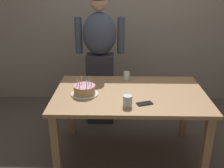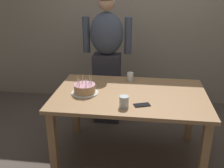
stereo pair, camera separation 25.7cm
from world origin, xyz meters
The scene contains 8 objects.
ground_plane centered at (0.00, 0.00, 0.00)m, with size 10.00×10.00×0.00m, color #564C44.
back_wall centered at (0.00, 1.55, 1.30)m, with size 5.20×0.10×2.60m, color #9E9384.
dining_table centered at (0.00, 0.00, 0.64)m, with size 1.50×0.96×0.74m.
birthday_cake centered at (-0.44, -0.06, 0.79)m, with size 0.27×0.27×0.17m.
water_glass_near centered at (-0.02, 0.36, 0.79)m, with size 0.07×0.07×0.10m, color silver.
water_glass_far centered at (-0.03, -0.31, 0.79)m, with size 0.08×0.08×0.10m, color silver.
cell_phone centered at (0.12, -0.25, 0.74)m, with size 0.14×0.07×0.01m, color black.
person_man_bearded centered at (-0.35, 0.77, 0.87)m, with size 0.61×0.27×1.66m.
Camera 2 is at (0.13, -2.39, 1.78)m, focal length 42.30 mm.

